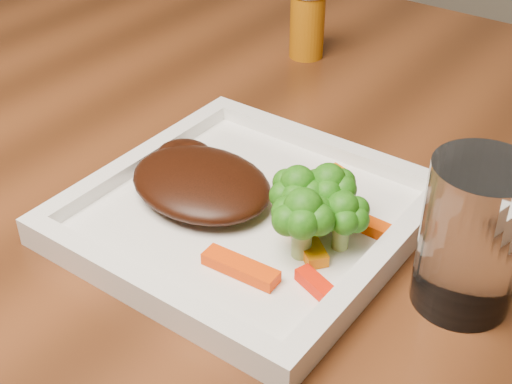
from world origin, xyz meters
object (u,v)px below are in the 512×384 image
Objects in this scene: steak at (201,183)px; spice_shaker at (307,21)px; drinking_glass at (472,237)px; dining_table at (200,337)px; plate at (247,217)px.

steak is 1.47× the size of spice_shaker.
drinking_glass is at bearing 6.16° from steak.
plate is at bearing -35.82° from dining_table.
plate is 0.20m from drinking_glass.
dining_table is at bearing 144.18° from plate.
dining_table is at bearing 135.27° from steak.
drinking_glass is at bearing -17.26° from dining_table.
plate is at bearing -174.07° from drinking_glass.
drinking_glass reaches higher than spice_shaker.
spice_shaker is 0.77× the size of drinking_glass.
spice_shaker is (0.04, 0.19, 0.42)m from dining_table.
drinking_glass reaches higher than dining_table.
steak reaches higher than plate.
spice_shaker is at bearing 114.57° from plate.
spice_shaker is (-0.10, 0.33, 0.02)m from steak.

